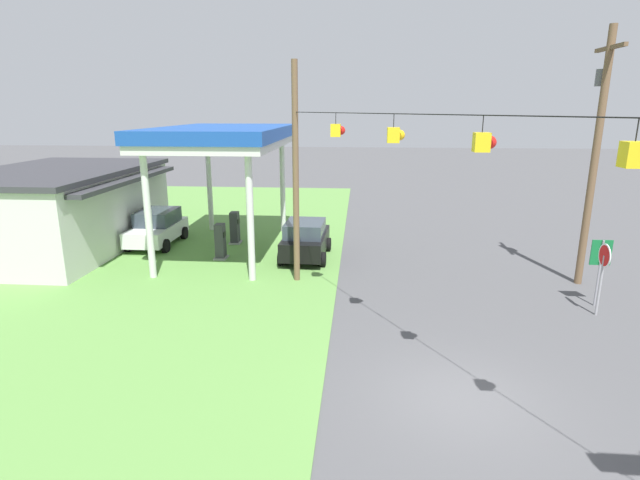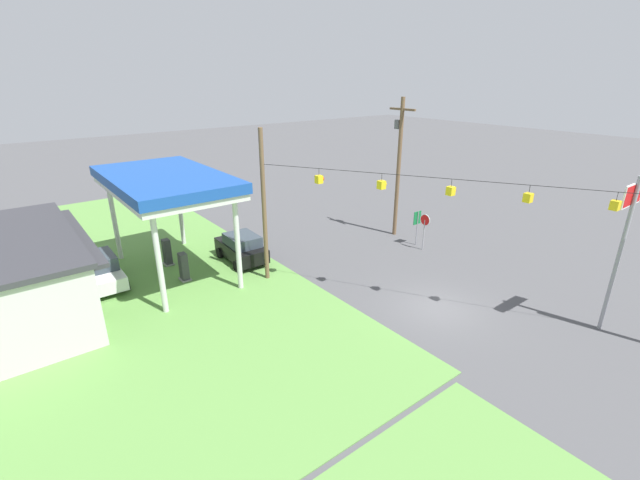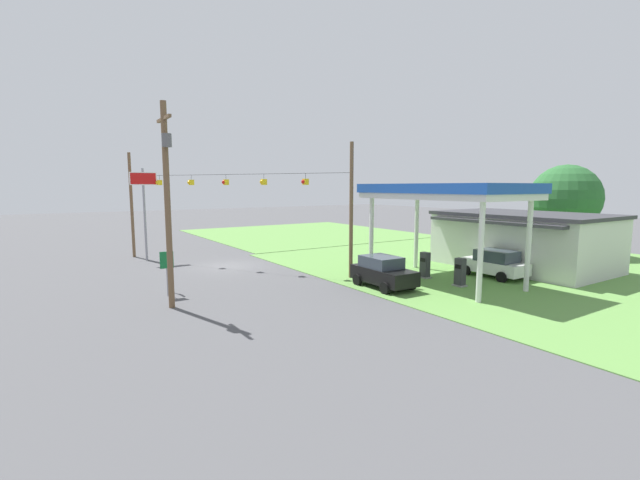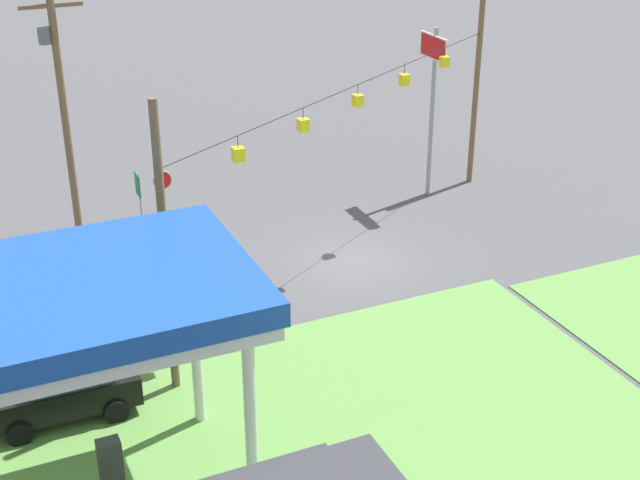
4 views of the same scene
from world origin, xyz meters
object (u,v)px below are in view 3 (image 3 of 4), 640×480
at_px(fuel_pump_far, 460,273).
at_px(utility_pole_main, 167,195).
at_px(tree_behind_station, 565,199).
at_px(fuel_pump_near, 425,266).
at_px(stop_sign_roadside, 169,259).
at_px(car_at_pumps_front, 383,272).
at_px(car_at_pumps_rear, 494,263).
at_px(route_sign, 167,264).
at_px(gas_station_store, 522,240).
at_px(stop_sign_overhead, 144,197).
at_px(gas_station_canopy, 444,193).

bearing_deg(fuel_pump_far, utility_pole_main, -107.36).
bearing_deg(tree_behind_station, fuel_pump_far, -79.69).
height_order(fuel_pump_near, stop_sign_roadside, stop_sign_roadside).
bearing_deg(tree_behind_station, utility_pole_main, -92.82).
relative_size(car_at_pumps_front, car_at_pumps_rear, 0.97).
bearing_deg(utility_pole_main, car_at_pumps_front, 77.74).
relative_size(fuel_pump_far, tree_behind_station, 0.22).
bearing_deg(stop_sign_roadside, route_sign, 160.50).
distance_m(gas_station_store, car_at_pumps_front, 12.42).
distance_m(gas_station_store, utility_pole_main, 24.07).
xyz_separation_m(fuel_pump_far, stop_sign_overhead, (-19.31, -13.38, 4.19)).
xyz_separation_m(gas_station_store, utility_pole_main, (-3.31, -23.59, 3.42)).
relative_size(fuel_pump_near, stop_sign_overhead, 0.23).
distance_m(gas_station_canopy, fuel_pump_near, 4.82).
xyz_separation_m(fuel_pump_near, stop_sign_overhead, (-16.59, -13.38, 4.19)).
height_order(fuel_pump_far, car_at_pumps_rear, car_at_pumps_rear).
bearing_deg(car_at_pumps_rear, fuel_pump_far, 97.43).
relative_size(gas_station_store, car_at_pumps_front, 2.73).
xyz_separation_m(car_at_pumps_front, utility_pole_main, (-2.45, -11.25, 4.48)).
relative_size(gas_station_canopy, stop_sign_overhead, 1.35).
height_order(car_at_pumps_front, car_at_pumps_rear, car_at_pumps_front).
distance_m(fuel_pump_far, car_at_pumps_rear, 3.94).
relative_size(utility_pole_main, tree_behind_station, 1.26).
height_order(gas_station_canopy, stop_sign_roadside, gas_station_canopy).
distance_m(gas_station_canopy, stop_sign_roadside, 16.31).
bearing_deg(stop_sign_roadside, fuel_pump_far, -119.04).
height_order(gas_station_canopy, stop_sign_overhead, stop_sign_overhead).
height_order(car_at_pumps_front, utility_pole_main, utility_pole_main).
bearing_deg(fuel_pump_far, gas_station_store, 99.57).
distance_m(car_at_pumps_front, route_sign, 11.91).
xyz_separation_m(route_sign, utility_pole_main, (2.40, -0.40, 3.70)).
bearing_deg(gas_station_store, stop_sign_overhead, -129.34).
bearing_deg(route_sign, utility_pole_main, -9.37).
relative_size(car_at_pumps_front, utility_pole_main, 0.42).
distance_m(fuel_pump_near, route_sign, 15.43).
bearing_deg(fuel_pump_far, stop_sign_overhead, -145.28).
distance_m(stop_sign_overhead, tree_behind_station, 34.66).
relative_size(gas_station_store, stop_sign_overhead, 1.55).
relative_size(fuel_pump_near, car_at_pumps_front, 0.41).
distance_m(stop_sign_roadside, route_sign, 0.95).
relative_size(gas_station_canopy, fuel_pump_near, 5.81).
distance_m(fuel_pump_far, tree_behind_station, 18.01).
height_order(car_at_pumps_rear, stop_sign_overhead, stop_sign_overhead).
distance_m(stop_sign_overhead, route_sign, 12.68).
bearing_deg(car_at_pumps_front, fuel_pump_far, 61.27).
bearing_deg(route_sign, tree_behind_station, 82.90).
xyz_separation_m(gas_station_store, stop_sign_roadside, (-6.60, -22.88, -0.18)).
xyz_separation_m(fuel_pump_far, car_at_pumps_rear, (-0.50, 3.90, 0.12)).
xyz_separation_m(car_at_pumps_rear, route_sign, (-6.64, -18.66, 0.79)).
relative_size(fuel_pump_near, car_at_pumps_rear, 0.40).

